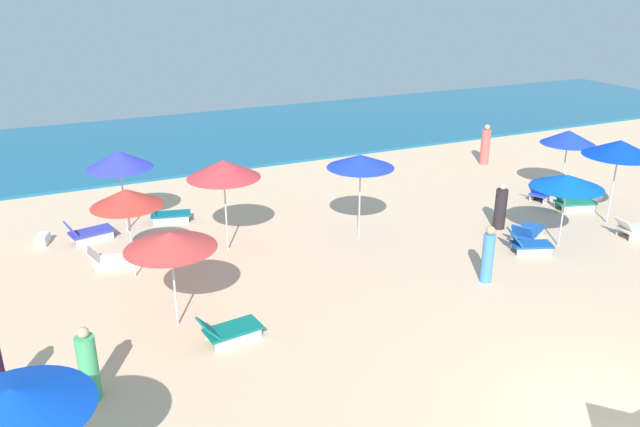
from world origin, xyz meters
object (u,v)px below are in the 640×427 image
(lounge_chair_0_0, at_px, (635,229))
(umbrella_3, at_px, (170,240))
(lounge_chair_4_0, at_px, (527,232))
(umbrella_5, at_px, (126,198))
(umbrella_6, at_px, (223,169))
(beachgoer_2, at_px, (88,366))
(umbrella_4, at_px, (568,181))
(lounge_chair_5_0, at_px, (113,259))
(lounge_chair_7_1, at_px, (167,214))
(umbrella_2, at_px, (361,161))
(umbrella_7, at_px, (119,160))
(umbrella_0, at_px, (620,148))
(umbrella_8, at_px, (568,137))
(beachgoer_0, at_px, (485,146))
(lounge_chair_0_1, at_px, (572,202))
(beachgoer_3, at_px, (500,208))
(umbrella_1, at_px, (13,400))
(lounge_chair_3_0, at_px, (229,330))
(lounge_chair_4_1, at_px, (528,244))
(lounge_chair_8_1, at_px, (585,196))
(lounge_chair_8_0, at_px, (543,193))
(lounge_chair_7_0, at_px, (88,233))
(cooler_box_0, at_px, (43,239))
(beachgoer_4, at_px, (488,255))

(lounge_chair_0_0, height_order, umbrella_3, umbrella_3)
(lounge_chair_4_0, distance_m, umbrella_5, 11.77)
(lounge_chair_0_0, bearing_deg, umbrella_6, 76.99)
(umbrella_6, xyz_separation_m, beachgoer_2, (-4.38, -5.59, -1.77))
(umbrella_3, bearing_deg, umbrella_4, -1.29)
(lounge_chair_5_0, bearing_deg, lounge_chair_7_1, -30.31)
(umbrella_2, xyz_separation_m, umbrella_7, (-6.43, 3.62, -0.12))
(umbrella_0, bearing_deg, lounge_chair_0_0, -99.13)
(umbrella_5, xyz_separation_m, umbrella_6, (2.79, 0.64, 0.24))
(umbrella_8, relative_size, beachgoer_0, 1.41)
(lounge_chair_0_0, distance_m, lounge_chair_7_1, 14.85)
(lounge_chair_0_1, distance_m, beachgoer_3, 3.47)
(umbrella_1, bearing_deg, beachgoer_3, 25.83)
(lounge_chair_4_0, bearing_deg, lounge_chair_7_1, 28.49)
(lounge_chair_3_0, relative_size, lounge_chair_4_1, 1.02)
(umbrella_3, bearing_deg, lounge_chair_5_0, 103.68)
(lounge_chair_4_1, relative_size, umbrella_8, 0.58)
(lounge_chair_0_1, xyz_separation_m, umbrella_4, (-2.71, -2.14, 1.77))
(lounge_chair_4_1, bearing_deg, umbrella_7, 78.66)
(lounge_chair_4_0, relative_size, lounge_chair_5_0, 1.05)
(umbrella_3, distance_m, lounge_chair_8_1, 15.43)
(umbrella_6, height_order, lounge_chair_8_0, umbrella_6)
(umbrella_4, relative_size, beachgoer_0, 1.29)
(lounge_chair_8_0, bearing_deg, lounge_chair_8_1, -143.33)
(umbrella_6, height_order, lounge_chair_7_1, umbrella_6)
(umbrella_0, bearing_deg, umbrella_6, 165.36)
(umbrella_0, bearing_deg, lounge_chair_7_0, 160.58)
(beachgoer_0, relative_size, cooler_box_0, 3.10)
(umbrella_6, xyz_separation_m, lounge_chair_8_0, (11.61, -0.56, -2.22))
(umbrella_6, distance_m, lounge_chair_7_1, 3.85)
(lounge_chair_8_1, bearing_deg, lounge_chair_0_0, 153.06)
(umbrella_0, distance_m, umbrella_7, 15.62)
(lounge_chair_3_0, xyz_separation_m, beachgoer_3, (9.81, 2.72, 0.43))
(lounge_chair_3_0, xyz_separation_m, umbrella_4, (10.54, 0.87, 1.78))
(lounge_chair_8_1, xyz_separation_m, beachgoer_0, (-0.22, 5.36, 0.57))
(umbrella_6, bearing_deg, lounge_chair_7_1, 111.65)
(umbrella_5, bearing_deg, lounge_chair_8_1, -2.58)
(umbrella_6, bearing_deg, beachgoer_0, 17.63)
(lounge_chair_0_1, relative_size, umbrella_5, 0.63)
(lounge_chair_3_0, bearing_deg, beachgoer_3, -81.94)
(umbrella_0, bearing_deg, lounge_chair_0_1, 95.41)
(lounge_chair_0_1, bearing_deg, umbrella_5, 103.04)
(umbrella_1, height_order, lounge_chair_7_1, umbrella_1)
(umbrella_6, bearing_deg, lounge_chair_0_0, -20.35)
(beachgoer_0, bearing_deg, umbrella_5, -124.68)
(umbrella_8, xyz_separation_m, lounge_chair_8_0, (-1.06, -0.19, -1.90))
(umbrella_2, relative_size, lounge_chair_8_1, 1.80)
(umbrella_5, xyz_separation_m, beachgoer_4, (8.42, -4.20, -1.50))
(umbrella_4, relative_size, lounge_chair_7_1, 1.51)
(lounge_chair_4_0, xyz_separation_m, lounge_chair_7_1, (-9.69, 6.11, 0.01))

